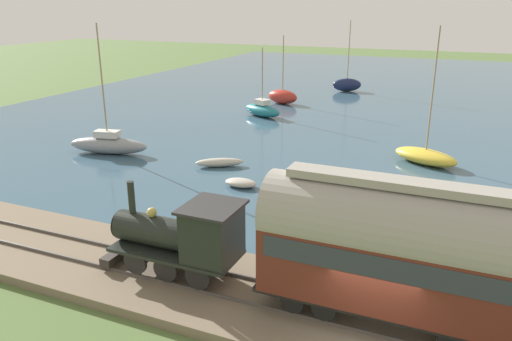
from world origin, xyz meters
name	(u,v)px	position (x,y,z in m)	size (l,w,h in m)	color
harbor_water	(451,98)	(43.93, 0.00, 0.00)	(80.00, 80.00, 0.01)	#38566B
rail_embankment	(375,327)	(1.12, 0.00, 0.18)	(5.03, 56.00, 0.48)	#756651
steam_locomotive	(185,235)	(1.12, 6.71, 2.02)	(2.01, 5.19, 3.19)	black
passenger_coach	(395,247)	(1.12, -0.34, 2.99)	(2.37, 8.07, 4.58)	black
sailboat_gray	(108,144)	(13.31, 20.06, 0.66)	(2.48, 5.60, 8.45)	gray
sailboat_red	(283,96)	(34.26, 15.43, 0.73)	(2.28, 3.57, 6.64)	#B72D23
sailboat_teal	(262,109)	(28.06, 15.05, 0.61)	(3.16, 4.46, 5.99)	#1E707A
sailboat_yellow	(425,156)	(19.41, 0.31, 0.52)	(3.38, 4.54, 8.38)	gold
sailboat_navy	(347,84)	(43.92, 11.23, 0.79)	(2.33, 3.39, 7.77)	#192347
rowboat_mid_harbor	(241,183)	(11.05, 9.21, 0.24)	(1.09, 1.83, 0.45)	#B7B2A3
rowboat_off_pier	(219,162)	(13.75, 11.93, 0.27)	(2.13, 2.95, 0.53)	#B7B2A3
rowboat_far_out	(326,183)	(12.88, 4.87, 0.24)	(0.94, 2.48, 0.47)	#B7B2A3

